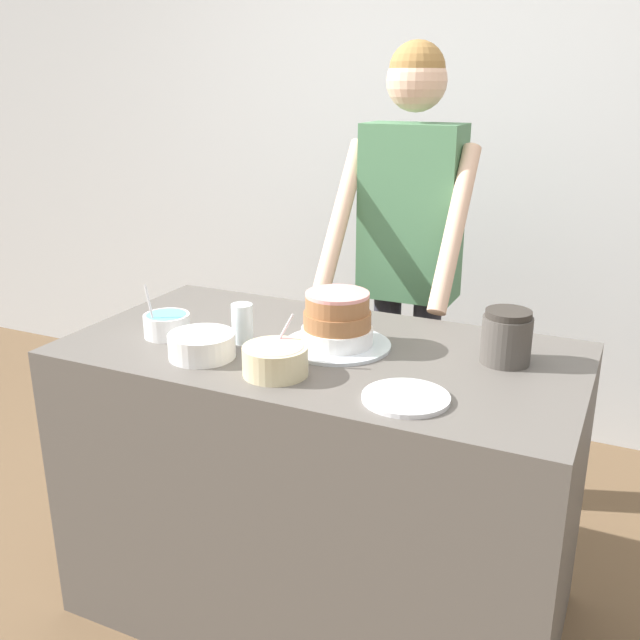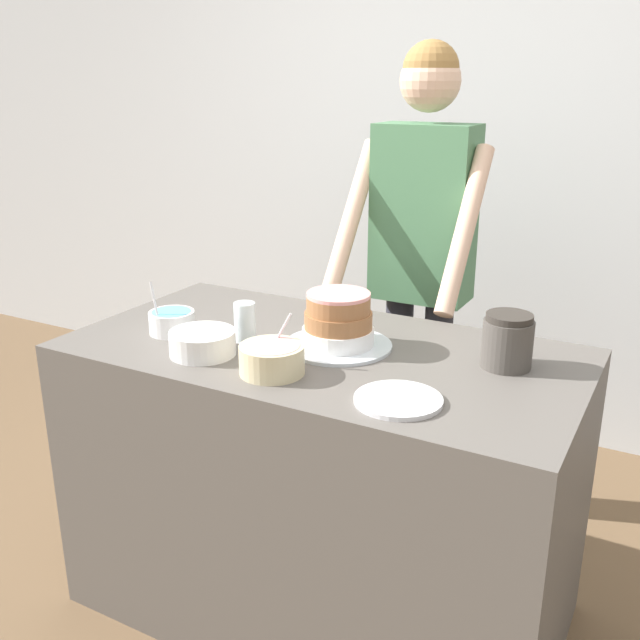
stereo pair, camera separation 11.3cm
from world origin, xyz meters
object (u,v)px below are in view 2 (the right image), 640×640
Objects in this scene: cake at (338,324)px; frosting_bowl_pink at (272,358)px; person_baker at (422,234)px; drinking_glass at (245,322)px; frosting_bowl_blue at (172,321)px; ceramic_plate at (398,400)px; frosting_bowl_white at (202,342)px; stoneware_jar at (507,341)px.

cake is 0.26m from frosting_bowl_pink.
drinking_glass is (-0.24, -0.79, -0.14)m from person_baker.
ceramic_plate is (0.78, -0.13, -0.03)m from frosting_bowl_blue.
person_baker is 5.63× the size of cake.
frosting_bowl_white is at bearing 174.79° from frosting_bowl_pink.
frosting_bowl_blue is (-0.46, -0.84, -0.16)m from person_baker.
cake is 1.81× the size of frosting_bowl_pink.
ceramic_plate is at bearing -1.01° from frosting_bowl_pink.
frosting_bowl_white is at bearing -105.29° from drinking_glass.
cake is 0.46m from stoneware_jar.
frosting_bowl_white is 0.59m from ceramic_plate.
frosting_bowl_blue is at bearing -167.28° from stoneware_jar.
frosting_bowl_blue reaches higher than frosting_bowl_pink.
frosting_bowl_blue is at bearing -165.07° from cake.
cake is 0.27m from drinking_glass.
cake is at bearing 17.24° from drinking_glass.
frosting_bowl_white is at bearing -157.66° from stoneware_jar.
drinking_glass reaches higher than frosting_bowl_white.
person_baker reaches higher than ceramic_plate.
frosting_bowl_pink is 0.26m from drinking_glass.
frosting_bowl_blue is 0.77× the size of ceramic_plate.
person_baker reaches higher than drinking_glass.
frosting_bowl_pink is 1.16× the size of stoneware_jar.
drinking_glass is (0.04, 0.15, 0.02)m from frosting_bowl_white.
frosting_bowl_blue reaches higher than stoneware_jar.
person_baker is 0.72m from cake.
stoneware_jar is at bearing 22.34° from frosting_bowl_white.
frosting_bowl_pink is at bearing -15.58° from frosting_bowl_blue.
ceramic_plate is at bearing -9.13° from frosting_bowl_blue.
person_baker is 1.03m from ceramic_plate.
frosting_bowl_pink is 0.44m from frosting_bowl_blue.
frosting_bowl_pink is 0.24m from frosting_bowl_white.
person_baker is 0.97m from frosting_bowl_pink.
stoneware_jar is (0.45, 0.08, 0.00)m from cake.
frosting_bowl_blue is (-0.49, -0.13, -0.03)m from cake.
frosting_bowl_blue is 0.24m from drinking_glass.
stoneware_jar is (0.48, -0.62, -0.12)m from person_baker.
ceramic_plate is (0.32, -0.96, -0.19)m from person_baker.
stoneware_jar is at bearing 64.24° from ceramic_plate.
person_baker reaches higher than frosting_bowl_pink.
frosting_bowl_blue reaches higher than ceramic_plate.
frosting_bowl_blue reaches higher than frosting_bowl_white.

